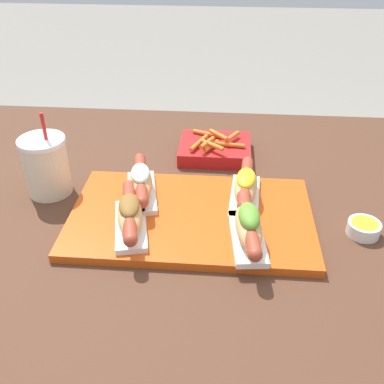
{
  "coord_description": "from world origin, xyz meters",
  "views": [
    {
      "loc": [
        0.12,
        -0.81,
        1.32
      ],
      "look_at": [
        0.06,
        -0.04,
        0.81
      ],
      "focal_mm": 42.0,
      "sensor_mm": 36.0,
      "label": 1
    }
  ],
  "objects": [
    {
      "name": "hot_dog_2",
      "position": [
        -0.06,
        0.0,
        0.8
      ],
      "size": [
        0.09,
        0.2,
        0.07
      ],
      "color": "white",
      "rests_on": "serving_tray"
    },
    {
      "name": "hot_dog_1",
      "position": [
        0.17,
        -0.14,
        0.8
      ],
      "size": [
        0.08,
        0.2,
        0.07
      ],
      "color": "white",
      "rests_on": "serving_tray"
    },
    {
      "name": "sauce_bowl",
      "position": [
        0.4,
        -0.08,
        0.76
      ],
      "size": [
        0.07,
        0.07,
        0.03
      ],
      "color": "white",
      "rests_on": "patio_table"
    },
    {
      "name": "serving_tray",
      "position": [
        0.06,
        -0.06,
        0.76
      ],
      "size": [
        0.5,
        0.31,
        0.02
      ],
      "color": "#CC4C14",
      "rests_on": "patio_table"
    },
    {
      "name": "patio_table",
      "position": [
        0.0,
        0.0,
        0.37
      ],
      "size": [
        1.45,
        1.01,
        0.75
      ],
      "color": "#4C2D1E",
      "rests_on": "ground_plane"
    },
    {
      "name": "fries_basket",
      "position": [
        0.09,
        0.23,
        0.77
      ],
      "size": [
        0.18,
        0.15,
        0.06
      ],
      "color": "#B21919",
      "rests_on": "patio_table"
    },
    {
      "name": "hot_dog_3",
      "position": [
        0.17,
        0.0,
        0.8
      ],
      "size": [
        0.07,
        0.2,
        0.07
      ],
      "color": "white",
      "rests_on": "serving_tray"
    },
    {
      "name": "drink_cup",
      "position": [
        -0.27,
        0.02,
        0.82
      ],
      "size": [
        0.1,
        0.1,
        0.19
      ],
      "color": "beige",
      "rests_on": "patio_table"
    },
    {
      "name": "hot_dog_0",
      "position": [
        -0.06,
        -0.12,
        0.8
      ],
      "size": [
        0.09,
        0.2,
        0.07
      ],
      "color": "white",
      "rests_on": "serving_tray"
    }
  ]
}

